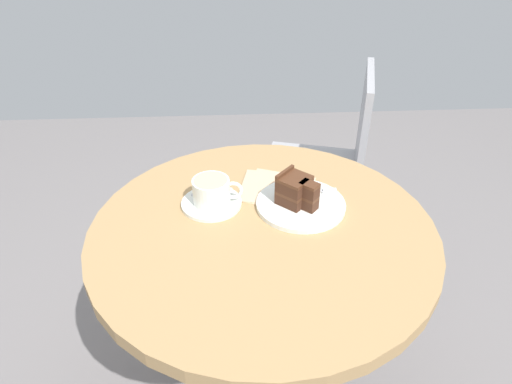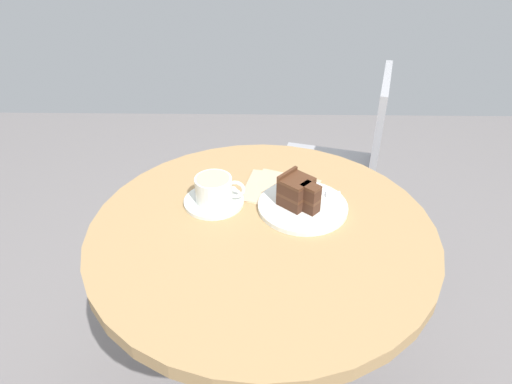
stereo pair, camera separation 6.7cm
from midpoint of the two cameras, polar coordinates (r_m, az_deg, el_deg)
cafe_table at (r=1.13m, az=2.21°, el=-8.97°), size 0.80×0.80×0.72m
saucer at (r=1.13m, az=-3.82°, el=-1.20°), size 0.15×0.15×0.01m
coffee_cup at (r=1.11m, az=-3.72°, el=0.36°), size 0.12×0.09×0.06m
teaspoon at (r=1.16m, az=-2.98°, el=0.31°), size 0.10×0.03×0.00m
cake_plate at (r=1.11m, az=7.35°, el=-1.82°), size 0.22×0.22×0.01m
cake_slice at (r=1.09m, az=6.79°, el=-0.06°), size 0.10×0.10×0.08m
fork at (r=1.15m, az=9.15°, el=-0.20°), size 0.15×0.03×0.00m
napkin at (r=1.18m, az=4.26°, el=0.32°), size 0.22×0.21×0.00m
cafe_chair at (r=1.78m, az=12.35°, el=3.87°), size 0.47×0.47×0.84m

